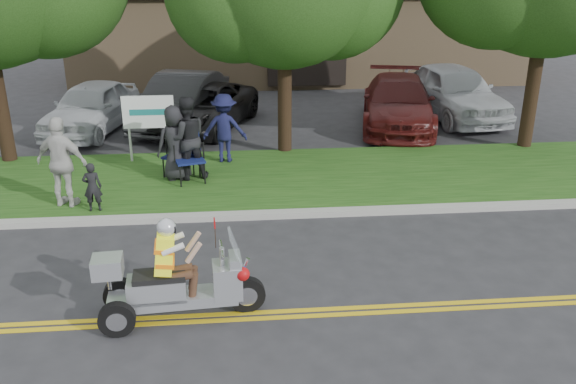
{
  "coord_description": "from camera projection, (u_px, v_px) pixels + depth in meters",
  "views": [
    {
      "loc": [
        -0.8,
        -8.18,
        5.02
      ],
      "look_at": [
        0.12,
        2.0,
        0.96
      ],
      "focal_mm": 38.0,
      "sensor_mm": 36.0,
      "label": 1
    }
  ],
  "objects": [
    {
      "name": "centerline_near",
      "position": [
        296.0,
        317.0,
        8.95
      ],
      "size": [
        60.0,
        0.1,
        0.01
      ],
      "primitive_type": "cube",
      "color": "gold",
      "rests_on": "ground"
    },
    {
      "name": "ground",
      "position": [
        292.0,
        296.0,
        9.49
      ],
      "size": [
        120.0,
        120.0,
        0.0
      ],
      "primitive_type": "plane",
      "color": "#28282B",
      "rests_on": "ground"
    },
    {
      "name": "parked_car_left",
      "position": [
        181.0,
        100.0,
        18.48
      ],
      "size": [
        2.93,
        5.02,
        1.56
      ],
      "primitive_type": "imported",
      "rotation": [
        0.0,
        0.0,
        -0.29
      ],
      "color": "#2D2D2F",
      "rests_on": "ground"
    },
    {
      "name": "grass_verge",
      "position": [
        271.0,
        178.0,
        14.28
      ],
      "size": [
        60.0,
        4.0,
        0.1
      ],
      "primitive_type": "cube",
      "color": "#194312",
      "rests_on": "ground"
    },
    {
      "name": "business_sign",
      "position": [
        149.0,
        116.0,
        14.9
      ],
      "size": [
        1.25,
        0.06,
        1.75
      ],
      "color": "silver",
      "rests_on": "ground"
    },
    {
      "name": "curb",
      "position": [
        278.0,
        214.0,
        12.29
      ],
      "size": [
        60.0,
        0.25,
        0.12
      ],
      "primitive_type": "cube",
      "color": "#A8A89E",
      "rests_on": "ground"
    },
    {
      "name": "parked_car_far_right",
      "position": [
        454.0,
        91.0,
        19.37
      ],
      "size": [
        2.57,
        5.18,
        1.7
      ],
      "primitive_type": "imported",
      "rotation": [
        0.0,
        0.0,
        0.12
      ],
      "color": "#BABDC2",
      "rests_on": "ground"
    },
    {
      "name": "spectator_chair_b",
      "position": [
        175.0,
        143.0,
        13.79
      ],
      "size": [
        0.98,
        0.82,
        1.72
      ],
      "primitive_type": "imported",
      "rotation": [
        0.0,
        0.0,
        3.52
      ],
      "color": "black",
      "rests_on": "grass_verge"
    },
    {
      "name": "trike_scooter",
      "position": [
        173.0,
        284.0,
        8.75
      ],
      "size": [
        2.43,
        0.84,
        1.59
      ],
      "rotation": [
        0.0,
        0.0,
        0.08
      ],
      "color": "black",
      "rests_on": "ground"
    },
    {
      "name": "spectator_adult_right",
      "position": [
        62.0,
        162.0,
        12.28
      ],
      "size": [
        1.18,
        0.77,
        1.87
      ],
      "primitive_type": "imported",
      "rotation": [
        0.0,
        0.0,
        2.83
      ],
      "color": "beige",
      "rests_on": "grass_verge"
    },
    {
      "name": "spectator_chair_a",
      "position": [
        224.0,
        128.0,
        14.97
      ],
      "size": [
        1.18,
        0.79,
        1.7
      ],
      "primitive_type": "imported",
      "rotation": [
        0.0,
        0.0,
        2.99
      ],
      "color": "#171941",
      "rests_on": "grass_verge"
    },
    {
      "name": "parked_car_far_left",
      "position": [
        91.0,
        107.0,
        17.91
      ],
      "size": [
        2.63,
        4.56,
        1.46
      ],
      "primitive_type": "imported",
      "rotation": [
        0.0,
        0.0,
        -0.22
      ],
      "color": "silver",
      "rests_on": "ground"
    },
    {
      "name": "centerline_far",
      "position": [
        295.0,
        311.0,
        9.1
      ],
      "size": [
        60.0,
        0.1,
        0.01
      ],
      "primitive_type": "cube",
      "color": "gold",
      "rests_on": "ground"
    },
    {
      "name": "lawn_chair_b",
      "position": [
        188.0,
        152.0,
        13.78
      ],
      "size": [
        0.78,
        0.8,
        1.2
      ],
      "rotation": [
        0.0,
        0.0,
        0.28
      ],
      "color": "black",
      "rests_on": "grass_verge"
    },
    {
      "name": "commercial_building",
      "position": [
        296.0,
        25.0,
        26.48
      ],
      "size": [
        18.0,
        8.2,
        4.0
      ],
      "color": "#9E7F5B",
      "rests_on": "ground"
    },
    {
      "name": "parked_car_mid",
      "position": [
        203.0,
        107.0,
        18.19
      ],
      "size": [
        3.71,
        5.17,
        1.31
      ],
      "primitive_type": "imported",
      "rotation": [
        0.0,
        0.0,
        -0.37
      ],
      "color": "black",
      "rests_on": "ground"
    },
    {
      "name": "spectator_adult_mid",
      "position": [
        187.0,
        138.0,
        13.8
      ],
      "size": [
        1.07,
        0.92,
        1.91
      ],
      "primitive_type": "imported",
      "rotation": [
        0.0,
        0.0,
        3.38
      ],
      "color": "black",
      "rests_on": "grass_verge"
    },
    {
      "name": "parked_car_right",
      "position": [
        398.0,
        103.0,
        18.41
      ],
      "size": [
        3.12,
        5.42,
        1.48
      ],
      "primitive_type": "imported",
      "rotation": [
        0.0,
        0.0,
        -0.22
      ],
      "color": "#4D1311",
      "rests_on": "ground"
    },
    {
      "name": "lawn_chair_a",
      "position": [
        181.0,
        149.0,
        14.13
      ],
      "size": [
        0.81,
        0.82,
        1.11
      ],
      "rotation": [
        0.0,
        0.0,
        -0.53
      ],
      "color": "black",
      "rests_on": "grass_verge"
    },
    {
      "name": "child_left",
      "position": [
        92.0,
        187.0,
        12.19
      ],
      "size": [
        0.39,
        0.28,
        1.02
      ],
      "primitive_type": "imported",
      "rotation": [
        0.0,
        0.0,
        3.24
      ],
      "color": "black",
      "rests_on": "grass_verge"
    }
  ]
}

